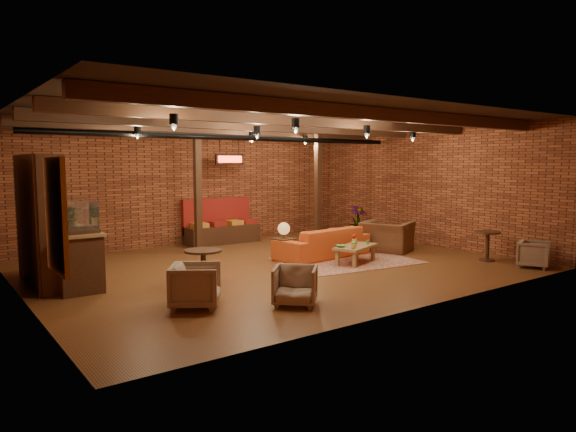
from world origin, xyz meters
TOP-DOWN VIEW (x-y plane):
  - floor at (0.00, 0.00)m, footprint 10.00×10.00m
  - ceiling at (0.00, 0.00)m, footprint 10.00×8.00m
  - wall_back at (0.00, 4.00)m, footprint 10.00×0.02m
  - wall_front at (0.00, -4.00)m, footprint 10.00×0.02m
  - wall_left at (-5.00, 0.00)m, footprint 0.02×8.00m
  - wall_right at (5.00, 0.00)m, footprint 0.02×8.00m
  - ceiling_beams at (0.00, 0.00)m, footprint 9.80×6.40m
  - ceiling_pipe at (0.00, 1.60)m, footprint 9.60×0.12m
  - post_left at (-0.60, 2.60)m, footprint 0.16×0.16m
  - post_right at (2.80, 2.00)m, footprint 0.16×0.16m
  - service_counter at (-4.10, 1.00)m, footprint 0.80×2.50m
  - plant_counter at (-4.00, 1.20)m, footprint 0.35×0.39m
  - shelving_hutch at (-4.50, 1.10)m, footprint 0.52×2.00m
  - chalkboard_menu at (-4.93, -2.30)m, footprint 0.08×0.96m
  - banquette at (0.60, 3.55)m, footprint 2.10×0.70m
  - service_sign at (0.60, 3.10)m, footprint 0.86×0.06m
  - ceiling_spotlights at (0.00, 0.00)m, footprint 6.40×4.40m
  - rug at (1.64, -0.47)m, footprint 3.23×2.62m
  - sofa at (1.48, 0.22)m, footprint 2.54×1.23m
  - coffee_table at (1.58, -0.80)m, footprint 1.31×0.97m
  - side_table_lamp at (0.46, 0.38)m, footprint 0.46×0.46m
  - round_table_left at (-2.22, -0.87)m, footprint 0.67×0.67m
  - armchair_a at (-2.88, -1.91)m, footprint 0.98×1.00m
  - armchair_b at (-1.55, -2.73)m, footprint 0.91×0.91m
  - armchair_right at (3.33, -0.13)m, footprint 1.16×1.38m
  - side_table_book at (4.10, 0.34)m, footprint 0.47×0.47m
  - round_table_right at (4.26, -2.37)m, footprint 0.58×0.58m
  - armchair_far at (4.40, -3.40)m, footprint 0.80×0.78m
  - plant_tall at (4.40, 2.06)m, footprint 1.66×1.66m

SIDE VIEW (x-z plane):
  - floor at x=0.00m, z-range 0.00..0.00m
  - rug at x=1.64m, z-range 0.00..0.01m
  - armchair_far at x=4.40m, z-range 0.00..0.63m
  - armchair_b at x=-1.55m, z-range 0.00..0.69m
  - sofa at x=1.48m, z-range 0.00..0.72m
  - coffee_table at x=1.58m, z-range 0.03..0.69m
  - armchair_a at x=-2.88m, z-range 0.00..0.76m
  - side_table_book at x=4.10m, z-range 0.18..0.63m
  - round_table_right at x=4.26m, z-range 0.11..0.79m
  - round_table_left at x=-2.22m, z-range 0.12..0.83m
  - banquette at x=0.60m, z-range 0.00..1.00m
  - armchair_right at x=3.33m, z-range 0.00..1.03m
  - side_table_lamp at x=0.46m, z-range 0.23..1.13m
  - service_counter at x=-4.10m, z-range 0.00..1.60m
  - shelving_hutch at x=-4.50m, z-range 0.00..2.40m
  - plant_counter at x=-4.00m, z-range 1.07..1.37m
  - plant_tall at x=4.40m, z-range 0.00..2.92m
  - wall_back at x=0.00m, z-range 0.00..3.20m
  - wall_front at x=0.00m, z-range 0.00..3.20m
  - wall_left at x=-5.00m, z-range 0.00..3.20m
  - wall_right at x=5.00m, z-range 0.00..3.20m
  - post_left at x=-0.60m, z-range 0.00..3.20m
  - post_right at x=2.80m, z-range 0.00..3.20m
  - chalkboard_menu at x=-4.93m, z-range 0.87..2.33m
  - service_sign at x=0.60m, z-range 2.20..2.50m
  - ceiling_pipe at x=0.00m, z-range 2.79..2.91m
  - ceiling_spotlights at x=0.00m, z-range 2.72..3.00m
  - ceiling_beams at x=0.00m, z-range 2.97..3.19m
  - ceiling at x=0.00m, z-range 3.19..3.21m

